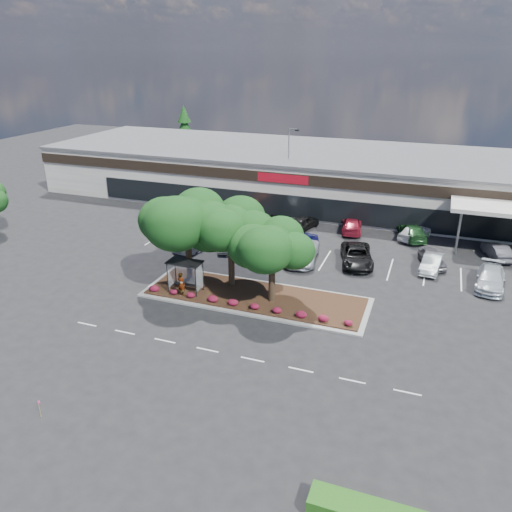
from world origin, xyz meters
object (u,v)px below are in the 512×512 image
(survey_stake, at_px, (39,407))
(car_1, at_px, (227,241))
(light_pole, at_px, (289,174))
(car_0, at_px, (197,239))

(survey_stake, bearing_deg, car_1, 90.64)
(light_pole, relative_size, survey_stake, 9.14)
(survey_stake, relative_size, car_1, 0.23)
(light_pole, distance_m, car_1, 15.40)
(car_1, bearing_deg, light_pole, 61.61)
(car_0, height_order, car_1, car_0)
(survey_stake, height_order, car_0, car_0)
(car_0, xyz_separation_m, car_1, (2.94, 0.67, -0.07))
(car_0, distance_m, car_1, 3.02)
(light_pole, height_order, car_0, light_pole)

